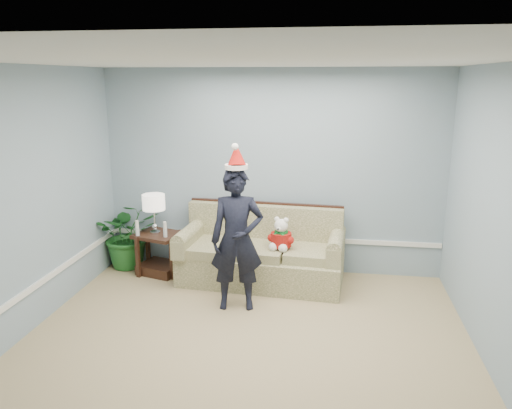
{
  "coord_description": "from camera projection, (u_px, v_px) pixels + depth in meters",
  "views": [
    {
      "loc": [
        0.8,
        -3.95,
        2.56
      ],
      "look_at": [
        -0.06,
        1.55,
        1.15
      ],
      "focal_mm": 35.0,
      "sensor_mm": 36.0,
      "label": 1
    }
  ],
  "objects": [
    {
      "name": "table_lamp",
      "position": [
        154.0,
        204.0,
        6.53
      ],
      "size": [
        0.3,
        0.3,
        0.53
      ],
      "color": "silver",
      "rests_on": "side_table"
    },
    {
      "name": "room_shell",
      "position": [
        235.0,
        226.0,
        4.2
      ],
      "size": [
        4.54,
        5.04,
        2.74
      ],
      "color": "tan",
      "rests_on": "ground"
    },
    {
      "name": "candle_pair",
      "position": [
        151.0,
        229.0,
        6.49
      ],
      "size": [
        0.43,
        0.05,
        0.2
      ],
      "color": "silver",
      "rests_on": "side_table"
    },
    {
      "name": "man",
      "position": [
        237.0,
        240.0,
        5.57
      ],
      "size": [
        0.65,
        0.48,
        1.62
      ],
      "primitive_type": "imported",
      "rotation": [
        0.0,
        0.0,
        0.17
      ],
      "color": "black",
      "rests_on": "room_shell"
    },
    {
      "name": "houseplant",
      "position": [
        129.0,
        234.0,
        6.9
      ],
      "size": [
        1.1,
        1.06,
        0.94
      ],
      "primitive_type": "imported",
      "rotation": [
        0.0,
        0.0,
        0.5
      ],
      "color": "#1E5F22",
      "rests_on": "room_shell"
    },
    {
      "name": "sofa",
      "position": [
        262.0,
        255.0,
        6.44
      ],
      "size": [
        2.13,
        1.03,
        0.97
      ],
      "rotation": [
        0.0,
        0.0,
        -0.07
      ],
      "color": "#4D5729",
      "rests_on": "room_shell"
    },
    {
      "name": "wainscot_trim",
      "position": [
        155.0,
        268.0,
        5.73
      ],
      "size": [
        4.49,
        4.99,
        0.06
      ],
      "color": "white",
      "rests_on": "room_shell"
    },
    {
      "name": "teddy_bear",
      "position": [
        281.0,
        237.0,
        6.15
      ],
      "size": [
        0.31,
        0.32,
        0.41
      ],
      "rotation": [
        0.0,
        0.0,
        -0.25
      ],
      "color": "white",
      "rests_on": "sofa"
    },
    {
      "name": "santa_hat",
      "position": [
        236.0,
        157.0,
        5.35
      ],
      "size": [
        0.3,
        0.33,
        0.3
      ],
      "rotation": [
        0.0,
        0.0,
        0.25
      ],
      "color": "white",
      "rests_on": "man"
    },
    {
      "name": "side_table",
      "position": [
        160.0,
        258.0,
        6.71
      ],
      "size": [
        0.69,
        0.63,
        0.56
      ],
      "rotation": [
        0.0,
        0.0,
        -0.29
      ],
      "color": "#3D1F16",
      "rests_on": "room_shell"
    }
  ]
}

